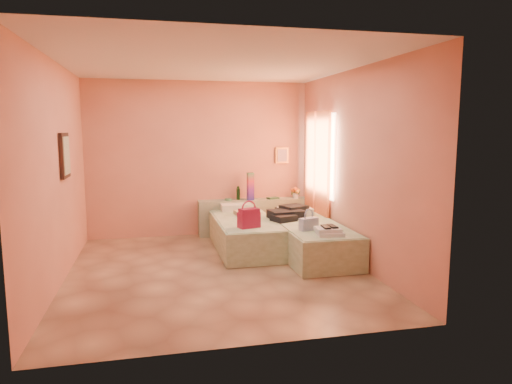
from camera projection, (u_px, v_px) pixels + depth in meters
ground at (218, 271)px, 6.32m from camera, size 4.50×4.50×0.00m
room_walls at (225, 140)px, 6.66m from camera, size 4.02×4.51×2.81m
headboard_ledge at (254, 216)px, 8.51m from camera, size 2.05×0.30×0.65m
bed_left at (245, 234)px, 7.43m from camera, size 0.90×2.00×0.50m
bed_right at (311, 240)px, 7.00m from camera, size 0.90×2.00×0.50m
water_bottle at (238, 193)px, 8.41m from camera, size 0.07×0.07×0.24m
rainbow_box at (250, 186)px, 8.34m from camera, size 0.12×0.12×0.50m
small_dish at (228, 199)px, 8.34m from camera, size 0.15×0.15×0.03m
green_book at (273, 198)px, 8.50m from camera, size 0.23×0.20×0.03m
flower_vase at (296, 192)px, 8.55m from camera, size 0.23×0.23×0.25m
magenta_handbag at (249, 218)px, 6.74m from camera, size 0.34×0.25×0.29m
khaki_garment at (247, 213)px, 7.75m from camera, size 0.42×0.35×0.07m
clothes_pile at (289, 213)px, 7.44m from camera, size 0.72×0.72×0.18m
blue_handbag at (309, 224)px, 6.57m from camera, size 0.30×0.20×0.18m
towel_stack at (330, 231)px, 6.27m from camera, size 0.39×0.34×0.10m
sandal_pair at (329, 227)px, 6.29m from camera, size 0.19×0.24×0.02m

